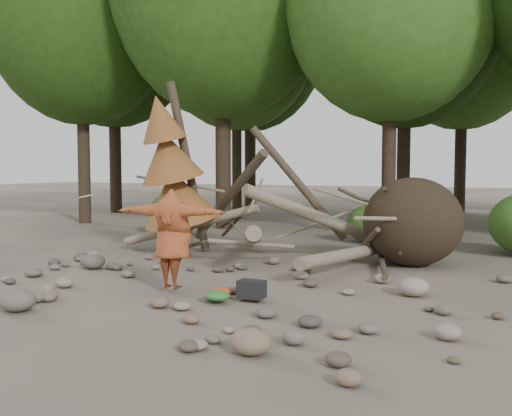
% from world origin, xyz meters
% --- Properties ---
extents(ground, '(120.00, 120.00, 0.00)m').
position_xyz_m(ground, '(0.00, 0.00, 0.00)').
color(ground, '#514C44').
rests_on(ground, ground).
extents(deadfall_pile, '(8.55, 5.24, 3.30)m').
position_xyz_m(deadfall_pile, '(2.02, 4.24, 0.95)').
color(deadfall_pile, '#332619').
rests_on(deadfall_pile, ground).
extents(dead_conifer, '(2.06, 2.16, 4.35)m').
position_xyz_m(dead_conifer, '(-3.12, 3.37, 2.11)').
color(dead_conifer, '#4C3F30').
rests_on(dead_conifer, ground).
extents(bush_left, '(1.80, 1.80, 1.44)m').
position_xyz_m(bush_left, '(-5.50, 7.20, 0.72)').
color(bush_left, '#274D14').
rests_on(bush_left, ground).
extents(bush_mid, '(1.40, 1.40, 1.12)m').
position_xyz_m(bush_mid, '(0.80, 7.80, 0.56)').
color(bush_mid, '#33621C').
rests_on(bush_mid, ground).
extents(frisbee_thrower, '(2.96, 0.75, 1.74)m').
position_xyz_m(frisbee_thrower, '(-0.71, -0.26, 0.95)').
color(frisbee_thrower, '#9A4422').
rests_on(frisbee_thrower, ground).
extents(backpack, '(0.44, 0.30, 0.29)m').
position_xyz_m(backpack, '(0.83, -0.28, 0.14)').
color(backpack, black).
rests_on(backpack, ground).
extents(cloth_green, '(0.43, 0.36, 0.16)m').
position_xyz_m(cloth_green, '(0.40, -0.66, 0.08)').
color(cloth_green, '#2D712D').
rests_on(cloth_green, ground).
extents(cloth_orange, '(0.35, 0.29, 0.13)m').
position_xyz_m(cloth_orange, '(0.27, -0.25, 0.06)').
color(cloth_orange, '#A8491C').
rests_on(cloth_orange, ground).
extents(boulder_front_left, '(0.59, 0.53, 0.35)m').
position_xyz_m(boulder_front_left, '(-2.12, -2.39, 0.18)').
color(boulder_front_left, '#666055').
rests_on(boulder_front_left, ground).
extents(boulder_front_right, '(0.51, 0.46, 0.31)m').
position_xyz_m(boulder_front_right, '(1.98, -2.69, 0.15)').
color(boulder_front_right, '#856953').
rests_on(boulder_front_right, ground).
extents(boulder_mid_right, '(0.54, 0.49, 0.32)m').
position_xyz_m(boulder_mid_right, '(3.16, 1.24, 0.16)').
color(boulder_mid_right, gray).
rests_on(boulder_mid_right, ground).
extents(boulder_mid_left, '(0.55, 0.50, 0.33)m').
position_xyz_m(boulder_mid_left, '(-3.58, 0.97, 0.17)').
color(boulder_mid_left, '#5F5850').
rests_on(boulder_mid_left, ground).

